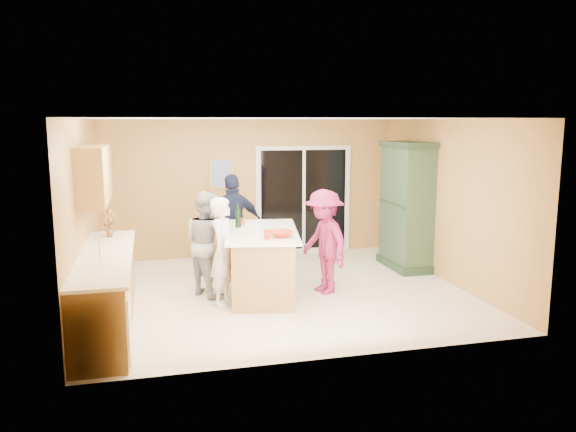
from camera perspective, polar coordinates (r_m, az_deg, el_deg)
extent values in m
plane|color=white|center=(8.62, -0.81, -7.71)|extent=(5.50, 5.50, 0.00)
cube|color=white|center=(8.23, -0.86, 9.84)|extent=(5.50, 5.00, 0.10)
cube|color=#E4B25E|center=(10.76, -3.86, 2.82)|extent=(5.50, 0.10, 2.60)
cube|color=#E4B25E|center=(5.96, 4.63, -2.68)|extent=(5.50, 0.10, 2.60)
cube|color=#E4B25E|center=(8.17, -19.98, 0.11)|extent=(0.10, 5.00, 2.60)
cube|color=#E4B25E|center=(9.34, 15.84, 1.45)|extent=(0.10, 5.00, 2.60)
cube|color=#AF7B44|center=(7.45, -18.00, -7.38)|extent=(0.60, 3.00, 0.90)
cube|color=silver|center=(6.42, -18.55, -10.62)|extent=(0.62, 0.60, 0.72)
cube|color=white|center=(7.33, -18.07, -3.85)|extent=(0.65, 3.05, 0.04)
cylinder|color=silver|center=(6.81, -18.56, -3.42)|extent=(0.02, 0.02, 0.30)
cube|color=#AF7B44|center=(7.88, -19.10, 4.05)|extent=(0.35, 1.60, 0.75)
cube|color=silver|center=(10.99, 1.58, 1.67)|extent=(1.90, 0.05, 2.10)
cube|color=black|center=(10.98, 1.60, 1.66)|extent=(1.70, 0.03, 1.94)
cube|color=silver|center=(10.97, 1.60, 1.66)|extent=(0.06, 0.04, 1.94)
cube|color=silver|center=(11.01, 2.37, 1.42)|extent=(0.02, 0.03, 0.12)
cube|color=tan|center=(10.62, -6.79, 4.32)|extent=(0.46, 0.03, 0.56)
cube|color=#516AA7|center=(10.61, -6.78, 4.32)|extent=(0.38, 0.02, 0.48)
cube|color=#AF7B44|center=(8.35, -2.62, -4.92)|extent=(1.14, 1.79, 0.94)
cube|color=white|center=(8.24, -2.64, -1.60)|extent=(1.34, 2.03, 0.04)
cube|color=black|center=(8.47, -2.60, -7.66)|extent=(1.04, 1.69, 0.11)
cube|color=#213623|center=(10.22, 11.79, -4.76)|extent=(0.62, 1.17, 0.13)
cube|color=#30462F|center=(10.02, 11.99, 0.98)|extent=(0.55, 1.10, 2.07)
cube|color=#213623|center=(9.92, 12.21, 7.15)|extent=(0.64, 1.21, 0.09)
imported|color=silver|center=(7.92, -6.52, -3.59)|extent=(0.59, 0.67, 1.53)
imported|color=#AEAEB1|center=(8.41, -8.20, -2.76)|extent=(0.89, 0.95, 1.56)
imported|color=#1B1E3D|center=(9.47, -5.54, -0.87)|extent=(1.05, 0.57, 1.70)
imported|color=#8C1E4B|center=(8.43, 3.70, -2.62)|extent=(0.83, 1.13, 1.57)
imported|color=red|center=(7.77, -0.71, -1.82)|extent=(0.33, 0.33, 0.08)
imported|color=#B2111D|center=(8.34, -17.75, -0.72)|extent=(0.23, 0.18, 0.39)
cylinder|color=red|center=(7.62, -2.14, -1.88)|extent=(0.09, 0.09, 0.13)
cylinder|color=red|center=(8.66, -4.72, -0.58)|extent=(0.07, 0.07, 0.10)
cylinder|color=black|center=(8.46, -5.09, -0.27)|extent=(0.08, 0.08, 0.27)
cylinder|color=black|center=(8.43, -5.11, 0.96)|extent=(0.03, 0.03, 0.10)
cylinder|color=white|center=(8.79, -4.11, -0.71)|extent=(0.27, 0.27, 0.02)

